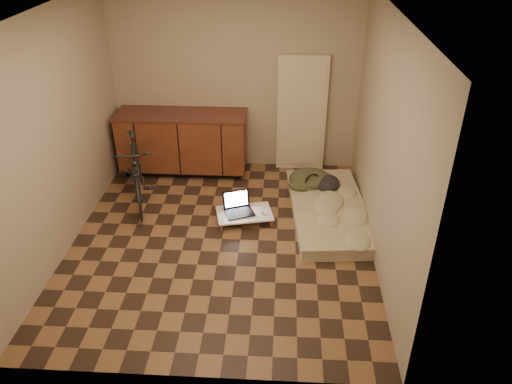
# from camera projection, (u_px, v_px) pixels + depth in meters

# --- Properties ---
(room_shell) EXTENTS (3.50, 4.00, 2.60)m
(room_shell) POSITION_uv_depth(u_px,v_px,m) (218.00, 139.00, 5.30)
(room_shell) COLOR brown
(room_shell) RESTS_ON ground
(cabinets) EXTENTS (1.84, 0.62, 0.91)m
(cabinets) POSITION_uv_depth(u_px,v_px,m) (183.00, 142.00, 7.22)
(cabinets) COLOR black
(cabinets) RESTS_ON ground
(appliance_panel) EXTENTS (0.70, 0.10, 1.70)m
(appliance_panel) POSITION_uv_depth(u_px,v_px,m) (302.00, 114.00, 7.15)
(appliance_panel) COLOR beige
(appliance_panel) RESTS_ON ground
(bicycle) EXTENTS (0.89, 1.60, 0.99)m
(bicycle) POSITION_uv_depth(u_px,v_px,m) (136.00, 168.00, 6.46)
(bicycle) COLOR black
(bicycle) RESTS_ON ground
(futon) EXTENTS (1.09, 1.99, 0.16)m
(futon) POSITION_uv_depth(u_px,v_px,m) (329.00, 210.00, 6.35)
(futon) COLOR beige
(futon) RESTS_ON ground
(clothing_pile) EXTENTS (0.66, 0.56, 0.24)m
(clothing_pile) POSITION_uv_depth(u_px,v_px,m) (315.00, 175.00, 6.74)
(clothing_pile) COLOR #383E24
(clothing_pile) RESTS_ON futon
(headphones) EXTENTS (0.35, 0.35, 0.18)m
(headphones) POSITION_uv_depth(u_px,v_px,m) (313.00, 182.00, 6.65)
(headphones) COLOR black
(headphones) RESTS_ON futon
(lap_desk) EXTENTS (0.76, 0.58, 0.11)m
(lap_desk) POSITION_uv_depth(u_px,v_px,m) (244.00, 214.00, 6.25)
(lap_desk) COLOR brown
(lap_desk) RESTS_ON ground
(laptop) EXTENTS (0.43, 0.41, 0.24)m
(laptop) POSITION_uv_depth(u_px,v_px,m) (238.00, 208.00, 6.25)
(laptop) COLOR black
(laptop) RESTS_ON lap_desk
(mouse) EXTENTS (0.09, 0.10, 0.03)m
(mouse) POSITION_uv_depth(u_px,v_px,m) (261.00, 212.00, 6.22)
(mouse) COLOR silver
(mouse) RESTS_ON lap_desk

